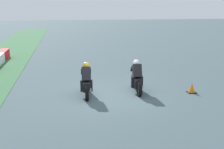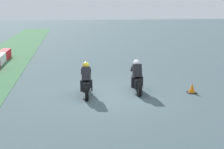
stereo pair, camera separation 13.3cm
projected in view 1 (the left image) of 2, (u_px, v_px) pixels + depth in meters
name	position (u px, v px, depth m)	size (l,w,h in m)	color
ground_plane	(112.00, 94.00, 13.75)	(120.00, 120.00, 0.00)	#405358
rider_lane_a	(137.00, 79.00, 14.06)	(2.04, 0.55, 1.51)	black
rider_lane_b	(86.00, 82.00, 13.45)	(2.04, 0.55, 1.51)	black
traffic_cone	(192.00, 88.00, 13.99)	(0.40, 0.40, 0.45)	black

